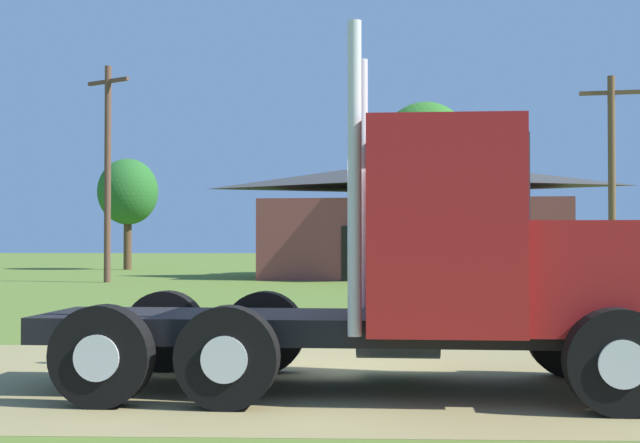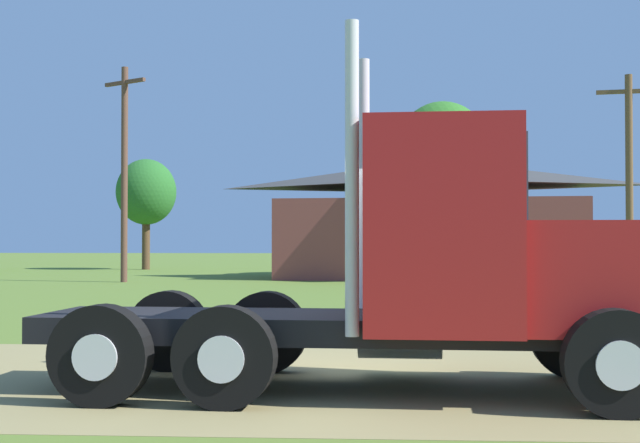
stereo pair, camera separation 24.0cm
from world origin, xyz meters
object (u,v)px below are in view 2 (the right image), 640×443
at_px(truck_foreground_white, 452,270).
at_px(utility_pole_far, 629,173).
at_px(utility_pole_near, 124,168).
at_px(shed_building, 431,221).

bearing_deg(truck_foreground_white, utility_pole_far, 69.72).
distance_m(utility_pole_near, utility_pole_far, 18.92).
xyz_separation_m(truck_foreground_white, utility_pole_far, (8.17, 22.12, 2.69)).
distance_m(truck_foreground_white, shed_building, 28.66).
xyz_separation_m(truck_foreground_white, shed_building, (1.62, 28.59, 1.16)).
distance_m(truck_foreground_white, utility_pole_far, 23.74).
distance_m(shed_building, utility_pole_near, 13.09).
xyz_separation_m(utility_pole_near, utility_pole_far, (18.78, -2.22, -0.47)).
bearing_deg(utility_pole_far, shed_building, 135.40).
height_order(shed_building, utility_pole_far, utility_pole_far).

